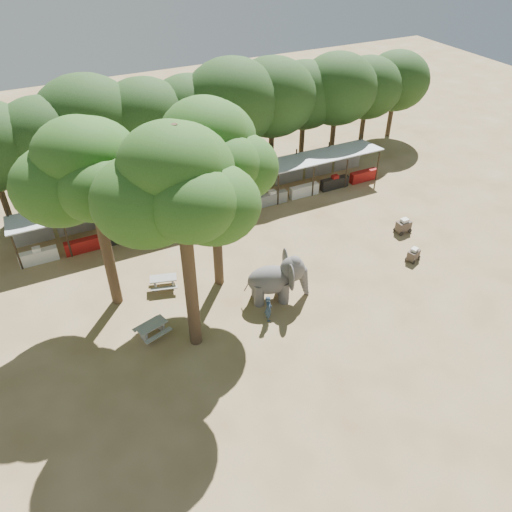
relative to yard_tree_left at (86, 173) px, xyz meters
name	(u,v)px	position (x,y,z in m)	size (l,w,h in m)	color
ground	(313,330)	(9.13, -7.19, -8.20)	(100.00, 100.00, 0.00)	brown
vendor_stalls	(215,197)	(9.13, 6.65, -7.02)	(28.00, 2.99, 2.80)	#AAABB2
yard_tree_left	(86,173)	(0.00, 0.00, 0.00)	(7.10, 6.90, 11.02)	#332316
yard_tree_center	(176,187)	(3.00, -5.00, 1.01)	(7.10, 6.90, 12.04)	#332316
yard_tree_back	(208,152)	(6.00, -1.00, 0.34)	(7.10, 6.90, 11.36)	#332316
backdrop_trees	(187,116)	(9.13, 11.81, -2.69)	(46.46, 5.95, 8.33)	#332316
elephant	(278,278)	(8.67, -3.98, -6.78)	(3.84, 2.81, 2.85)	#494647
handler	(268,308)	(7.32, -5.40, -7.37)	(0.60, 0.40, 1.66)	#26384C
picnic_table_near	(152,328)	(1.19, -3.80, -7.67)	(1.97, 1.86, 0.81)	gray
picnic_table_far	(164,281)	(2.95, -0.24, -7.69)	(1.88, 1.77, 0.78)	gray
cart_front	(414,254)	(18.24, -4.57, -7.75)	(1.10, 0.91, 0.92)	#3B2F29
cart_back	(403,226)	(19.77, -1.70, -7.68)	(1.11, 0.75, 1.07)	#3B2F29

